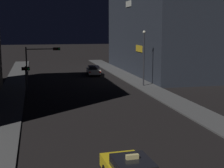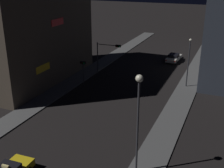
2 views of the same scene
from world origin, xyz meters
The scene contains 6 objects.
sidewalk_left centered at (-7.80, 34.13, 0.06)m, with size 2.78×72.26×0.12m, color #4C4C4C.
sidewalk_right centered at (7.80, 34.13, 0.06)m, with size 2.78×72.26×0.12m, color #4C4C4C.
far_car centered at (3.41, 46.95, 0.73)m, with size 2.09×4.56×1.42m.
traffic_light_overhead centered at (-4.67, 35.87, 3.60)m, with size 3.88×0.41×4.95m.
traffic_light_left_kerb centered at (-6.16, 31.18, 2.40)m, with size 0.80×0.42×3.31m.
street_lamp_far_block centered at (7.57, 35.44, 4.01)m, with size 0.36×0.36×6.64m.
Camera 1 is at (-5.28, -2.91, 6.98)m, focal length 53.73 mm.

